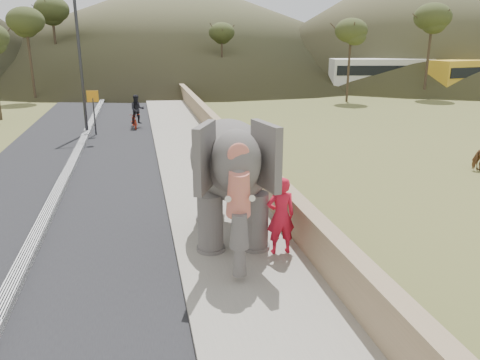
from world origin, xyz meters
name	(u,v)px	position (x,y,z in m)	size (l,w,h in m)	color
ground	(265,310)	(0.00, 0.00, 0.00)	(160.00, 160.00, 0.00)	olive
road	(66,180)	(-5.00, 10.00, 0.01)	(7.00, 120.00, 0.03)	black
median	(65,177)	(-5.00, 10.00, 0.11)	(0.35, 120.00, 0.22)	black
walkway	(198,170)	(0.00, 10.00, 0.07)	(3.00, 120.00, 0.15)	#9E9687
parapet	(239,156)	(1.65, 10.00, 0.55)	(0.30, 120.00, 1.10)	tan
lamppost	(85,42)	(-4.69, 18.81, 4.87)	(1.76, 0.36, 8.00)	#2C2B30
signboard	(93,105)	(-4.50, 18.34, 1.64)	(0.60, 0.08, 2.40)	#2D2D33
distant_car	(327,83)	(16.43, 36.73, 0.72)	(1.70, 4.23, 1.44)	silver
bus_white	(388,75)	(21.54, 34.15, 1.55)	(2.50, 11.00, 3.10)	white
bus_orange	(480,77)	(29.19, 30.95, 1.55)	(2.50, 11.00, 3.10)	gold
hill_right	(423,14)	(36.00, 52.00, 8.00)	(56.00, 56.00, 16.00)	brown
hill_far	(179,24)	(5.00, 70.00, 7.00)	(80.00, 80.00, 14.00)	brown
elephant_and_man	(231,176)	(0.02, 3.49, 1.73)	(2.69, 4.61, 3.18)	slate
motorcyclist	(136,115)	(-2.34, 19.97, 0.77)	(1.06, 1.76, 1.93)	maroon
trees	(194,52)	(2.18, 28.51, 4.05)	(48.14, 44.91, 9.50)	#473828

